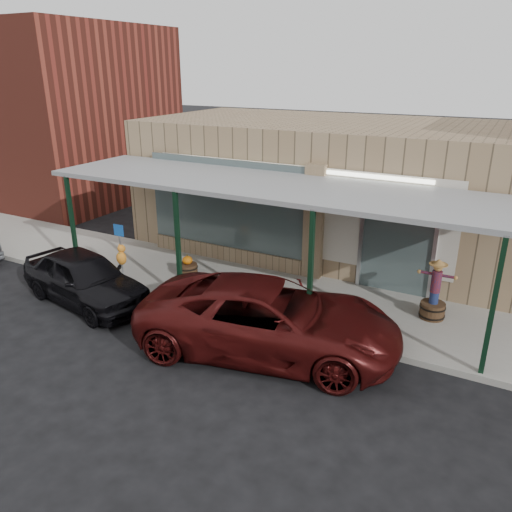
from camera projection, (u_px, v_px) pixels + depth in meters
The scene contains 10 objects.
ground at pixel (191, 360), 10.60m from camera, with size 120.00×120.00×0.00m, color black.
sidewalk at pixel (267, 293), 13.54m from camera, with size 40.00×3.20×0.15m, color gray.
storefront at pixel (329, 186), 16.59m from camera, with size 12.00×6.25×4.20m.
awning at pixel (267, 187), 12.46m from camera, with size 12.00×3.00×3.04m.
block_buildings_near at pixel (403, 135), 15.96m from camera, with size 61.00×8.00×8.00m.
barrel_scarecrow at pixel (434, 298), 11.88m from camera, with size 0.92×0.67×1.51m.
barrel_pumpkin at pixel (188, 269), 14.35m from camera, with size 0.64×0.64×0.66m.
handicap_sign at pixel (120, 244), 14.00m from camera, with size 0.33×0.04×1.58m.
parked_sedan at pixel (85, 278), 12.96m from camera, with size 4.26×2.37×1.48m.
car_maroon at pixel (269, 318), 10.69m from camera, with size 2.58×5.60×1.56m, color #430E0D.
Camera 1 is at (5.51, -7.39, 5.85)m, focal length 35.00 mm.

